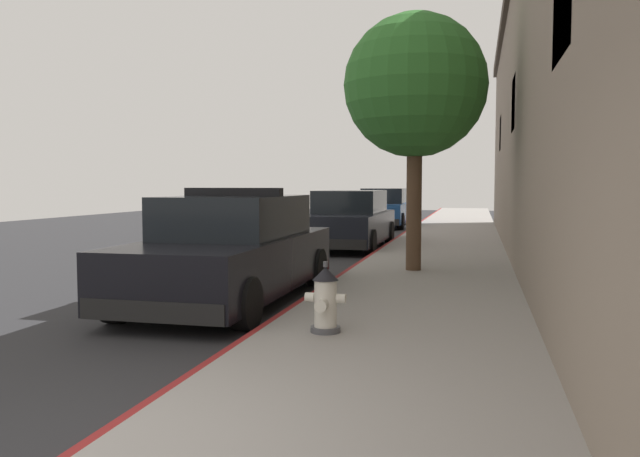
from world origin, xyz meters
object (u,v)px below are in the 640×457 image
parked_car_dark_far (385,208)px  fire_hydrant (325,300)px  parked_car_silver_ahead (350,221)px  street_tree (415,87)px  police_cruiser (232,251)px

parked_car_dark_far → fire_hydrant: parked_car_dark_far is taller
parked_car_silver_ahead → street_tree: bearing=-67.0°
street_tree → police_cruiser: bearing=-128.4°
police_cruiser → fire_hydrant: bearing=-49.0°
parked_car_dark_far → police_cruiser: bearing=-89.4°
parked_car_dark_far → fire_hydrant: bearing=-83.8°
fire_hydrant → parked_car_dark_far: bearing=96.2°
police_cruiser → parked_car_dark_far: 17.23m
parked_car_silver_ahead → street_tree: (2.24, -5.27, 2.75)m
police_cruiser → parked_car_dark_far: police_cruiser is taller
police_cruiser → parked_car_silver_ahead: 8.25m
fire_hydrant → street_tree: size_ratio=0.16×
police_cruiser → parked_car_silver_ahead: (0.13, 8.25, -0.00)m
parked_car_dark_far → street_tree: street_tree is taller
parked_car_dark_far → parked_car_silver_ahead: bearing=-88.0°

